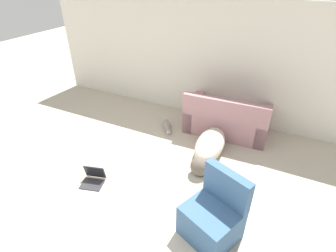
% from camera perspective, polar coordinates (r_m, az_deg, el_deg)
% --- Properties ---
extents(ground_plane, '(20.00, 20.00, 0.00)m').
position_cam_1_polar(ground_plane, '(3.91, -17.53, -19.65)').
color(ground_plane, '#BCB29E').
extents(wall_back, '(6.87, 0.06, 2.47)m').
position_cam_1_polar(wall_back, '(5.80, 4.78, 14.36)').
color(wall_back, silver).
rests_on(wall_back, ground_plane).
extents(couch, '(1.65, 0.91, 0.87)m').
position_cam_1_polar(couch, '(5.42, 12.58, 1.35)').
color(couch, '#A3757A').
rests_on(couch, ground_plane).
extents(dog, '(0.52, 1.55, 0.40)m').
position_cam_1_polar(dog, '(4.73, 8.91, -4.52)').
color(dog, beige).
rests_on(dog, ground_plane).
extents(cat, '(0.41, 0.54, 0.15)m').
position_cam_1_polar(cat, '(5.50, -0.22, 0.03)').
color(cat, gray).
rests_on(cat, ground_plane).
extents(laptop_open, '(0.41, 0.39, 0.26)m').
position_cam_1_polar(laptop_open, '(4.40, -15.88, -10.65)').
color(laptop_open, '#2D2D33').
rests_on(laptop_open, ground_plane).
extents(side_chair, '(0.81, 0.79, 0.92)m').
position_cam_1_polar(side_chair, '(3.47, 9.81, -18.87)').
color(side_chair, '#385B84').
rests_on(side_chair, ground_plane).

